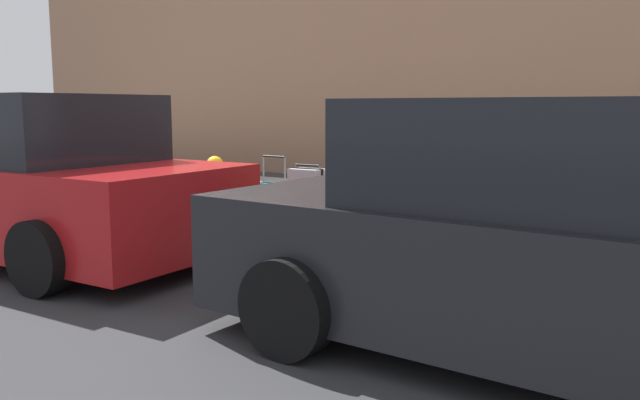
{
  "coord_description": "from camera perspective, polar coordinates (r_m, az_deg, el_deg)",
  "views": [
    {
      "loc": [
        -5.68,
        5.48,
        1.56
      ],
      "look_at": [
        -2.38,
        0.44,
        0.7
      ],
      "focal_mm": 36.89,
      "sensor_mm": 36.0,
      "label": 1
    }
  ],
  "objects": [
    {
      "name": "suitcase_silver_5",
      "position": [
        7.39,
        -1.08,
        -0.07
      ],
      "size": [
        0.39,
        0.27,
        0.78
      ],
      "color": "#9EA0A8",
      "rests_on": "sidewalk_curb"
    },
    {
      "name": "suitcase_navy_2",
      "position": [
        6.7,
        10.93,
        -1.34
      ],
      "size": [
        0.41,
        0.19,
        0.72
      ],
      "color": "navy",
      "rests_on": "sidewalk_curb"
    },
    {
      "name": "suitcase_red_1",
      "position": [
        6.49,
        14.99,
        -1.45
      ],
      "size": [
        0.38,
        0.25,
        0.8
      ],
      "color": "red",
      "rests_on": "sidewalk_curb"
    },
    {
      "name": "parked_car_charcoal_0",
      "position": [
        4.24,
        20.36,
        -3.35
      ],
      "size": [
        4.53,
        2.23,
        1.6
      ],
      "color": "black",
      "rests_on": "ground_plane"
    },
    {
      "name": "fire_hydrant",
      "position": [
        8.3,
        -9.07,
        1.14
      ],
      "size": [
        0.39,
        0.21,
        0.81
      ],
      "color": "#D89E0C",
      "rests_on": "sidewalk_curb"
    },
    {
      "name": "ground_plane",
      "position": [
        8.05,
        -12.57,
        -3.22
      ],
      "size": [
        40.0,
        40.0,
        0.0
      ],
      "primitive_type": "plane",
      "color": "#333335"
    },
    {
      "name": "sidewalk_curb",
      "position": [
        9.91,
        -2.19,
        -0.5
      ],
      "size": [
        18.0,
        5.0,
        0.14
      ],
      "primitive_type": "cube",
      "color": "#9E9B93",
      "rests_on": "ground_plane"
    },
    {
      "name": "suitcase_black_0",
      "position": [
        6.3,
        19.39,
        -2.64
      ],
      "size": [
        0.46,
        0.25,
        0.89
      ],
      "color": "black",
      "rests_on": "sidewalk_curb"
    },
    {
      "name": "suitcase_olive_3",
      "position": [
        6.86,
        6.25,
        -0.95
      ],
      "size": [
        0.51,
        0.28,
        0.91
      ],
      "color": "#59601E",
      "rests_on": "sidewalk_curb"
    },
    {
      "name": "suitcase_teal_6",
      "position": [
        7.72,
        -3.98,
        -0.45
      ],
      "size": [
        0.38,
        0.19,
        0.86
      ],
      "color": "#0F606B",
      "rests_on": "sidewalk_curb"
    },
    {
      "name": "bollard_post",
      "position": [
        8.69,
        -13.19,
        0.91
      ],
      "size": [
        0.12,
        0.12,
        0.71
      ],
      "primitive_type": "cylinder",
      "color": "brown",
      "rests_on": "sidewalk_curb"
    },
    {
      "name": "suitcase_maroon_4",
      "position": [
        7.17,
        2.45,
        -0.91
      ],
      "size": [
        0.38,
        0.24,
        0.79
      ],
      "color": "maroon",
      "rests_on": "sidewalk_curb"
    },
    {
      "name": "parked_car_red_1",
      "position": [
        7.51,
        -23.7,
        1.51
      ],
      "size": [
        4.61,
        2.19,
        1.67
      ],
      "color": "#AD1619",
      "rests_on": "ground_plane"
    }
  ]
}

